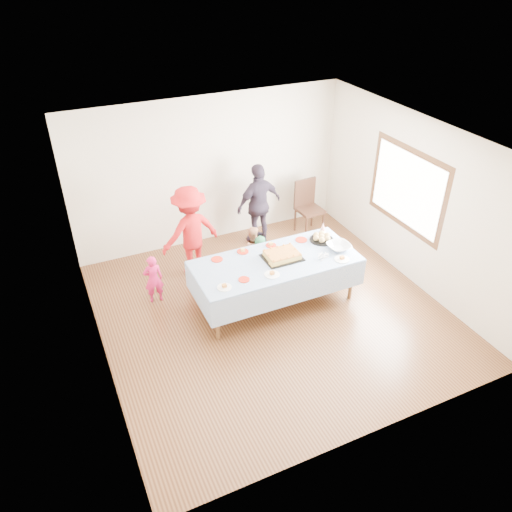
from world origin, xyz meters
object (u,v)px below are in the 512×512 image
(dining_chair, at_px, (308,204))
(adult_left, at_px, (190,231))
(party_table, at_px, (276,263))
(birthday_cake, at_px, (282,255))

(dining_chair, distance_m, adult_left, 2.51)
(party_table, height_order, birthday_cake, birthday_cake)
(adult_left, bearing_deg, birthday_cake, 116.51)
(party_table, bearing_deg, birthday_cake, 9.38)
(dining_chair, height_order, adult_left, adult_left)
(birthday_cake, xyz_separation_m, dining_chair, (1.46, 1.76, -0.24))
(birthday_cake, relative_size, dining_chair, 0.55)
(birthday_cake, distance_m, adult_left, 1.67)
(birthday_cake, bearing_deg, adult_left, 126.97)
(party_table, distance_m, adult_left, 1.62)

